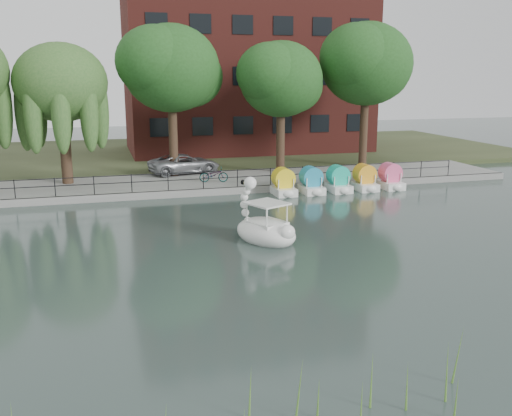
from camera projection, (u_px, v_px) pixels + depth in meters
name	position (u px, v px, depth m)	size (l,w,h in m)	color
ground_plane	(273.00, 269.00, 20.19)	(120.00, 120.00, 0.00)	#3E4F4D
promenade	(195.00, 183.00, 35.13)	(40.00, 6.00, 0.40)	gray
kerb	(204.00, 192.00, 32.36)	(40.00, 0.25, 0.40)	gray
land_strip	(167.00, 154.00, 48.25)	(60.00, 22.00, 0.36)	#47512D
railing	(203.00, 175.00, 32.34)	(32.00, 0.05, 1.00)	black
apartment_building	(246.00, 42.00, 47.97)	(20.00, 10.07, 18.00)	#4C1E16
willow_mid	(60.00, 83.00, 32.69)	(5.32, 5.32, 8.15)	#473323
broadleaf_center	(171.00, 69.00, 35.17)	(6.00, 6.00, 9.25)	#473323
broadleaf_right	(281.00, 80.00, 36.71)	(5.40, 5.40, 8.32)	#473323
broadleaf_far	(366.00, 64.00, 39.14)	(6.30, 6.30, 9.71)	#473323
minivan	(184.00, 162.00, 37.18)	(5.31, 2.44, 1.48)	gray
bicycle	(214.00, 174.00, 34.27)	(1.72, 0.60, 1.00)	gray
swan_boat	(265.00, 227.00, 23.62)	(2.99, 3.53, 2.56)	white
pedal_boat_row	(338.00, 181.00, 33.48)	(7.95, 1.70, 1.40)	white
reed_bank	(505.00, 381.00, 11.68)	(24.00, 2.40, 1.20)	#669938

